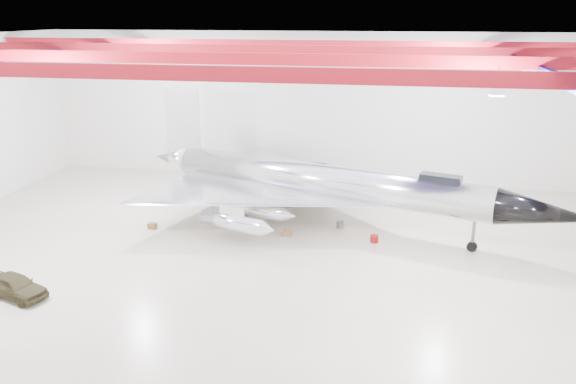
# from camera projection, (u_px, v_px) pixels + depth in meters

# --- Properties ---
(floor) EXTENTS (40.00, 40.00, 0.00)m
(floor) POSITION_uv_depth(u_px,v_px,m) (259.00, 256.00, 29.57)
(floor) COLOR #BBAF94
(floor) RESTS_ON ground
(wall_back) EXTENTS (40.00, 0.00, 40.00)m
(wall_back) POSITION_uv_depth(u_px,v_px,m) (305.00, 107.00, 41.93)
(wall_back) COLOR silver
(wall_back) RESTS_ON floor
(ceiling) EXTENTS (40.00, 40.00, 0.00)m
(ceiling) POSITION_uv_depth(u_px,v_px,m) (255.00, 41.00, 26.22)
(ceiling) COLOR #0A0F38
(ceiling) RESTS_ON wall_back
(ceiling_structure) EXTENTS (39.50, 29.50, 1.08)m
(ceiling_structure) POSITION_uv_depth(u_px,v_px,m) (256.00, 55.00, 26.43)
(ceiling_structure) COLOR maroon
(ceiling_structure) RESTS_ON ceiling
(jet_aircraft) EXTENTS (26.81, 19.63, 7.50)m
(jet_aircraft) POSITION_uv_depth(u_px,v_px,m) (322.00, 185.00, 33.41)
(jet_aircraft) COLOR silver
(jet_aircraft) RESTS_ON floor
(jeep) EXTENTS (3.46, 2.17, 1.10)m
(jeep) POSITION_uv_depth(u_px,v_px,m) (15.00, 286.00, 25.18)
(jeep) COLOR #35301A
(jeep) RESTS_ON floor
(crate_ply) EXTENTS (0.55, 0.48, 0.32)m
(crate_ply) POSITION_uv_depth(u_px,v_px,m) (152.00, 226.00, 33.34)
(crate_ply) COLOR olive
(crate_ply) RESTS_ON floor
(toolbox_red) EXTENTS (0.42, 0.35, 0.28)m
(toolbox_red) POSITION_uv_depth(u_px,v_px,m) (288.00, 199.00, 38.19)
(toolbox_red) COLOR maroon
(toolbox_red) RESTS_ON floor
(engine_drum) EXTENTS (0.53, 0.53, 0.40)m
(engine_drum) POSITION_uv_depth(u_px,v_px,m) (340.00, 225.00, 33.42)
(engine_drum) COLOR #59595B
(engine_drum) RESTS_ON floor
(crate_small) EXTENTS (0.52, 0.47, 0.30)m
(crate_small) POSITION_uv_depth(u_px,v_px,m) (186.00, 199.00, 38.23)
(crate_small) COLOR #59595B
(crate_small) RESTS_ON floor
(tool_chest) EXTENTS (0.50, 0.50, 0.40)m
(tool_chest) POSITION_uv_depth(u_px,v_px,m) (374.00, 239.00, 31.33)
(tool_chest) COLOR maroon
(tool_chest) RESTS_ON floor
(oil_barrel) EXTENTS (0.48, 0.40, 0.33)m
(oil_barrel) POSITION_uv_depth(u_px,v_px,m) (287.00, 233.00, 32.21)
(oil_barrel) COLOR olive
(oil_barrel) RESTS_ON floor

